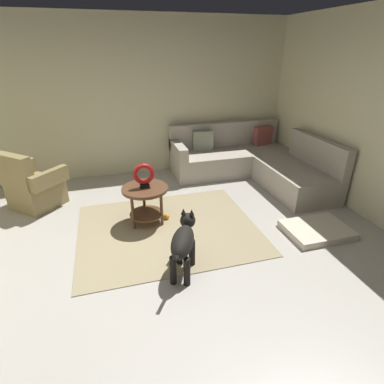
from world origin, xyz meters
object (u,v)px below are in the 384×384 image
at_px(side_table, 145,196).
at_px(dog_bed_mat, 317,230).
at_px(torus_sculpture, 144,175).
at_px(dog_toy_ball, 166,216).
at_px(dog, 183,241).
at_px(sectional_couch, 252,163).
at_px(armchair, 33,187).

distance_m(side_table, dog_bed_mat, 2.27).
distance_m(torus_sculpture, dog_toy_ball, 0.72).
xyz_separation_m(torus_sculpture, dog, (0.24, -1.09, -0.33)).
height_order(torus_sculpture, dog_toy_ball, torus_sculpture).
distance_m(dog_bed_mat, dog_toy_ball, 2.00).
bearing_deg(dog_toy_ball, torus_sculpture, -173.27).
height_order(sectional_couch, side_table, sectional_couch).
bearing_deg(sectional_couch, dog, -130.13).
relative_size(side_table, torus_sculpture, 1.84).
xyz_separation_m(sectional_couch, armchair, (-3.61, -0.16, 0.03)).
bearing_deg(dog_bed_mat, dog_toy_ball, 154.09).
height_order(side_table, dog, dog).
relative_size(armchair, dog_toy_ball, 11.24).
bearing_deg(dog, sectional_couch, 75.03).
bearing_deg(dog_bed_mat, side_table, 157.90).
height_order(sectional_couch, dog_bed_mat, sectional_couch).
bearing_deg(torus_sculpture, dog_toy_ball, 6.73).
height_order(dog_bed_mat, dog, dog).
bearing_deg(dog_toy_ball, side_table, -173.27).
distance_m(sectional_couch, torus_sculpture, 2.39).
bearing_deg(torus_sculpture, dog, -77.78).
xyz_separation_m(armchair, side_table, (1.53, -0.94, 0.09)).
bearing_deg(side_table, torus_sculpture, -85.24).
distance_m(side_table, dog, 1.11).
relative_size(sectional_couch, dog_bed_mat, 2.81).
relative_size(dog_bed_mat, dog, 1.01).
relative_size(dog_bed_mat, dog_toy_ball, 9.03).
height_order(dog, dog_toy_ball, dog).
height_order(armchair, dog_toy_ball, armchair).
relative_size(side_table, dog, 0.76).
bearing_deg(dog_bed_mat, armchair, 153.73).
bearing_deg(sectional_couch, armchair, -177.43).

